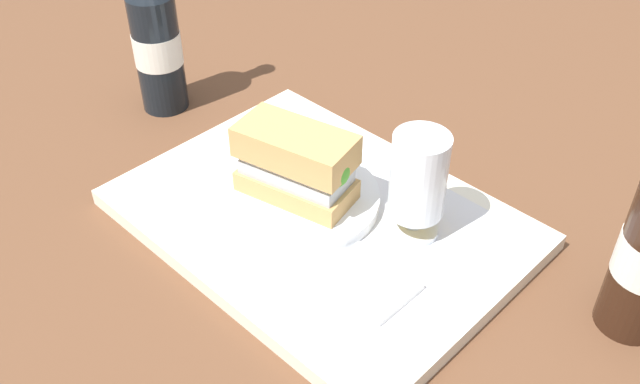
% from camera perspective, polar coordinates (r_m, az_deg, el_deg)
% --- Properties ---
extents(ground_plane, '(3.00, 3.00, 0.00)m').
position_cam_1_polar(ground_plane, '(0.82, 0.00, -2.71)').
color(ground_plane, brown).
extents(tray, '(0.44, 0.32, 0.02)m').
position_cam_1_polar(tray, '(0.81, 0.00, -2.19)').
color(tray, beige).
rests_on(tray, ground_plane).
extents(placemat, '(0.38, 0.27, 0.00)m').
position_cam_1_polar(placemat, '(0.80, 0.00, -1.62)').
color(placemat, silver).
rests_on(placemat, tray).
extents(plate, '(0.19, 0.19, 0.01)m').
position_cam_1_polar(plate, '(0.81, -1.88, -0.48)').
color(plate, white).
rests_on(plate, placemat).
extents(sandwich, '(0.14, 0.09, 0.08)m').
position_cam_1_polar(sandwich, '(0.78, -1.75, 2.27)').
color(sandwich, tan).
rests_on(sandwich, plate).
extents(beer_glass, '(0.06, 0.06, 0.12)m').
position_cam_1_polar(beer_glass, '(0.74, 7.87, 0.83)').
color(beer_glass, silver).
rests_on(beer_glass, placemat).
extents(napkin_folded, '(0.09, 0.07, 0.01)m').
position_cam_1_polar(napkin_folded, '(0.72, 3.88, -7.23)').
color(napkin_folded, white).
rests_on(napkin_folded, placemat).
extents(second_bottle, '(0.07, 0.07, 0.27)m').
position_cam_1_polar(second_bottle, '(1.00, -13.03, 11.89)').
color(second_bottle, black).
rests_on(second_bottle, ground_plane).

